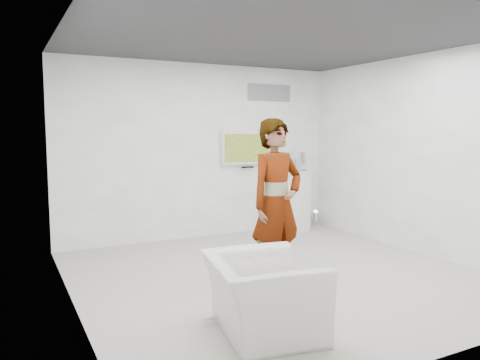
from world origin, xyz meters
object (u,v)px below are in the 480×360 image
(floor_uplight, at_px, (316,218))
(person, at_px, (276,204))
(tv, at_px, (246,148))
(armchair, at_px, (262,295))
(pedestal, at_px, (292,201))

(floor_uplight, bearing_deg, person, -133.88)
(person, bearing_deg, tv, 59.29)
(person, xyz_separation_m, armchair, (-0.80, -1.05, -0.65))
(tv, xyz_separation_m, pedestal, (0.77, -0.36, -0.99))
(armchair, relative_size, floor_uplight, 3.69)
(person, relative_size, floor_uplight, 6.82)
(person, bearing_deg, pedestal, 43.27)
(armchair, height_order, floor_uplight, armchair)
(tv, relative_size, floor_uplight, 3.39)
(person, distance_m, pedestal, 3.09)
(person, relative_size, armchair, 1.85)
(pedestal, bearing_deg, tv, 155.17)
(tv, xyz_separation_m, floor_uplight, (1.48, -0.12, -1.40))
(armchair, distance_m, floor_uplight, 5.02)
(armchair, xyz_separation_m, floor_uplight, (3.36, 3.72, -0.21))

